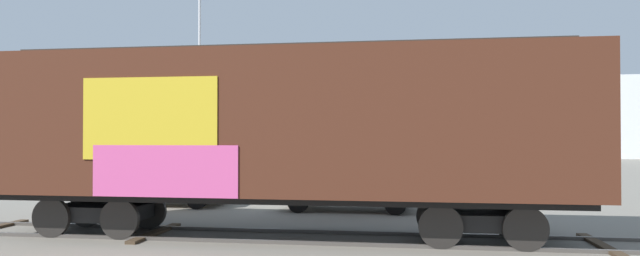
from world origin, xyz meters
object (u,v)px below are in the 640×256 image
Objects in this scene: freight_car at (280,127)px; parked_car_white at (347,182)px; flagpole at (203,57)px; parked_car_tan at (162,181)px.

parked_car_white is (0.81, 5.02, -1.69)m from freight_car.
flagpole is at bearing 120.25° from freight_car.
freight_car is 5.36m from parked_car_white.
parked_car_white is at bearing 0.33° from parked_car_tan.
parked_car_tan is 1.04× the size of parked_car_white.
freight_car reaches higher than parked_car_white.
flagpole reaches higher than parked_car_tan.
flagpole is at bearing 136.97° from parked_car_white.
flagpole is at bearing 103.58° from parked_car_tan.
freight_car is 7.65m from parked_car_tan.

